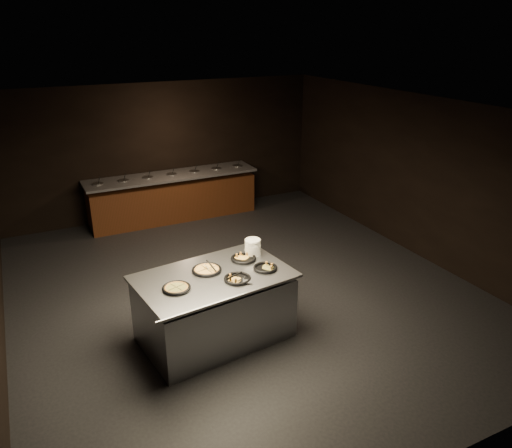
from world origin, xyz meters
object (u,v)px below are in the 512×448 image
Objects in this scene: serving_counter at (215,308)px; pan_cheese_whole at (207,270)px; pan_veggie_whole at (176,288)px; plate_stack at (253,247)px.

serving_counter is 5.36× the size of pan_cheese_whole.
pan_veggie_whole is 0.60m from pan_cheese_whole.
pan_veggie_whole is (-1.30, -0.49, -0.09)m from plate_stack.
serving_counter is at bearing -77.53° from pan_cheese_whole.
serving_counter is 0.54m from pan_cheese_whole.
pan_veggie_whole is (-0.55, -0.14, 0.52)m from serving_counter.
plate_stack is (0.75, 0.35, 0.61)m from serving_counter.
plate_stack is 0.63× the size of pan_veggie_whole.
plate_stack reaches higher than pan_veggie_whole.
pan_veggie_whole reaches higher than serving_counter.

